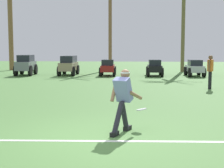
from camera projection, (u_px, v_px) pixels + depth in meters
name	position (u px, v px, depth m)	size (l,w,h in m)	color
ground_plane	(95.00, 139.00, 7.21)	(80.00, 80.00, 0.00)	#528340
field_line_paint	(93.00, 141.00, 7.02)	(23.64, 0.12, 0.01)	white
frisbee_thrower	(123.00, 97.00, 7.67)	(0.73, 0.96, 1.42)	#23232D
frisbee_in_flight	(141.00, 109.00, 8.09)	(0.32, 0.32, 0.07)	white
teammate_near_sideline	(210.00, 69.00, 15.76)	(0.33, 0.47, 1.56)	black
parked_car_slot_a	(26.00, 64.00, 23.72)	(1.35, 2.42, 1.40)	slate
parked_car_slot_b	(69.00, 65.00, 23.82)	(1.17, 2.41, 1.34)	#998466
parked_car_slot_c	(108.00, 67.00, 23.32)	(1.18, 2.24, 1.10)	maroon
parked_car_slot_d	(155.00, 68.00, 23.09)	(1.12, 2.22, 1.10)	black
parked_car_slot_e	(195.00, 68.00, 22.87)	(1.19, 2.25, 1.10)	#B7BABF
palm_tree_far_left	(10.00, 21.00, 28.66)	(3.41, 2.96, 7.26)	brown
palm_tree_left_of_centre	(110.00, 16.00, 28.92)	(3.28, 3.18, 7.25)	brown
palm_tree_right_of_centre	(183.00, 14.00, 26.68)	(3.59, 3.60, 7.20)	brown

